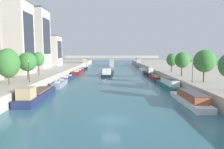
{
  "coord_description": "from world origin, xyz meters",
  "views": [
    {
      "loc": [
        0.15,
        -26.79,
        9.27
      ],
      "look_at": [
        0.0,
        41.99,
        1.57
      ],
      "focal_mm": 32.74,
      "sensor_mm": 36.0,
      "label": 1
    }
  ],
  "objects_px": {
    "moored_boat_right_midway": "(169,83)",
    "barge_midriver": "(108,73)",
    "moored_boat_right_downstream": "(156,78)",
    "tree_right_third": "(205,61)",
    "tree_right_end_of_row": "(172,60)",
    "bridge_far": "(112,60)",
    "tree_left_nearest": "(28,62)",
    "moored_boat_right_lone": "(191,99)",
    "lamppost_left_bank": "(29,70)",
    "tree_left_past_mid": "(39,59)",
    "moored_boat_left_near": "(37,95)",
    "tree_right_distant": "(183,60)",
    "tree_left_distant": "(9,63)",
    "moored_boat_right_second": "(143,70)",
    "moored_boat_left_upstream": "(69,78)",
    "moored_boat_left_second": "(84,69)",
    "moored_boat_left_gap_after": "(79,72)",
    "lamppost_right_bank": "(193,71)",
    "moored_boat_right_near": "(149,73)",
    "moored_boat_left_lone": "(60,84)"
  },
  "relations": [
    {
      "from": "moored_boat_right_lone",
      "to": "tree_left_nearest",
      "type": "bearing_deg",
      "value": 158.04
    },
    {
      "from": "moored_boat_left_near",
      "to": "tree_right_third",
      "type": "distance_m",
      "value": 36.21
    },
    {
      "from": "moored_boat_right_second",
      "to": "tree_left_distant",
      "type": "bearing_deg",
      "value": -124.04
    },
    {
      "from": "moored_boat_right_lone",
      "to": "tree_right_distant",
      "type": "xyz_separation_m",
      "value": [
        5.52,
        21.05,
        5.96
      ]
    },
    {
      "from": "moored_boat_left_gap_after",
      "to": "moored_boat_right_downstream",
      "type": "bearing_deg",
      "value": -32.39
    },
    {
      "from": "moored_boat_right_downstream",
      "to": "moored_boat_right_second",
      "type": "relative_size",
      "value": 0.86
    },
    {
      "from": "barge_midriver",
      "to": "lamppost_right_bank",
      "type": "bearing_deg",
      "value": -61.51
    },
    {
      "from": "moored_boat_right_downstream",
      "to": "tree_right_third",
      "type": "height_order",
      "value": "tree_right_third"
    },
    {
      "from": "bridge_far",
      "to": "lamppost_right_bank",
      "type": "bearing_deg",
      "value": -77.64
    },
    {
      "from": "tree_left_past_mid",
      "to": "bridge_far",
      "type": "height_order",
      "value": "tree_left_past_mid"
    },
    {
      "from": "moored_boat_left_lone",
      "to": "moored_boat_left_upstream",
      "type": "distance_m",
      "value": 13.54
    },
    {
      "from": "moored_boat_left_gap_after",
      "to": "moored_boat_right_lone",
      "type": "distance_m",
      "value": 57.17
    },
    {
      "from": "moored_boat_left_upstream",
      "to": "tree_right_end_of_row",
      "type": "xyz_separation_m",
      "value": [
        34.37,
        -0.78,
        6.14
      ]
    },
    {
      "from": "moored_boat_right_downstream",
      "to": "tree_left_distant",
      "type": "height_order",
      "value": "tree_left_distant"
    },
    {
      "from": "lamppost_right_bank",
      "to": "lamppost_left_bank",
      "type": "bearing_deg",
      "value": 179.72
    },
    {
      "from": "moored_boat_right_near",
      "to": "tree_left_nearest",
      "type": "bearing_deg",
      "value": -139.37
    },
    {
      "from": "moored_boat_right_midway",
      "to": "barge_midriver",
      "type": "bearing_deg",
      "value": 120.03
    },
    {
      "from": "moored_boat_right_near",
      "to": "tree_right_third",
      "type": "height_order",
      "value": "tree_right_third"
    },
    {
      "from": "moored_boat_left_lone",
      "to": "tree_left_distant",
      "type": "relative_size",
      "value": 1.52
    },
    {
      "from": "bridge_far",
      "to": "tree_left_nearest",
      "type": "bearing_deg",
      "value": -104.76
    },
    {
      "from": "moored_boat_right_second",
      "to": "moored_boat_left_upstream",
      "type": "bearing_deg",
      "value": -137.04
    },
    {
      "from": "moored_boat_right_downstream",
      "to": "bridge_far",
      "type": "xyz_separation_m",
      "value": [
        -14.46,
        59.39,
        3.7
      ]
    },
    {
      "from": "moored_boat_right_second",
      "to": "barge_midriver",
      "type": "bearing_deg",
      "value": -138.03
    },
    {
      "from": "bridge_far",
      "to": "moored_boat_left_gap_after",
      "type": "bearing_deg",
      "value": -108.87
    },
    {
      "from": "tree_right_end_of_row",
      "to": "lamppost_left_bank",
      "type": "xyz_separation_m",
      "value": [
        -38.11,
        -22.35,
        -1.51
      ]
    },
    {
      "from": "tree_left_distant",
      "to": "tree_right_distant",
      "type": "bearing_deg",
      "value": 19.61
    },
    {
      "from": "moored_boat_left_near",
      "to": "tree_right_third",
      "type": "bearing_deg",
      "value": 10.14
    },
    {
      "from": "barge_midriver",
      "to": "bridge_far",
      "type": "height_order",
      "value": "bridge_far"
    },
    {
      "from": "moored_boat_right_lone",
      "to": "lamppost_left_bank",
      "type": "relative_size",
      "value": 2.98
    },
    {
      "from": "tree_left_past_mid",
      "to": "tree_right_distant",
      "type": "xyz_separation_m",
      "value": [
        40.58,
        -2.2,
        -0.21
      ]
    },
    {
      "from": "bridge_far",
      "to": "moored_boat_left_upstream",
      "type": "bearing_deg",
      "value": -103.93
    },
    {
      "from": "moored_boat_right_second",
      "to": "lamppost_left_bank",
      "type": "distance_m",
      "value": 60.27
    },
    {
      "from": "moored_boat_right_downstream",
      "to": "tree_left_past_mid",
      "type": "bearing_deg",
      "value": -166.69
    },
    {
      "from": "moored_boat_right_midway",
      "to": "tree_left_nearest",
      "type": "relative_size",
      "value": 2.37
    },
    {
      "from": "tree_right_third",
      "to": "tree_right_end_of_row",
      "type": "relative_size",
      "value": 1.15
    },
    {
      "from": "tree_left_distant",
      "to": "tree_left_nearest",
      "type": "relative_size",
      "value": 1.12
    },
    {
      "from": "moored_boat_right_midway",
      "to": "bridge_far",
      "type": "relative_size",
      "value": 0.27
    },
    {
      "from": "tree_left_nearest",
      "to": "lamppost_right_bank",
      "type": "relative_size",
      "value": 1.4
    },
    {
      "from": "moored_boat_left_upstream",
      "to": "moored_boat_right_lone",
      "type": "relative_size",
      "value": 0.84
    },
    {
      "from": "barge_midriver",
      "to": "moored_boat_left_second",
      "type": "relative_size",
      "value": 1.3
    },
    {
      "from": "moored_boat_left_near",
      "to": "moored_boat_left_second",
      "type": "bearing_deg",
      "value": 89.92
    },
    {
      "from": "moored_boat_left_near",
      "to": "tree_right_distant",
      "type": "bearing_deg",
      "value": 27.52
    },
    {
      "from": "moored_boat_right_lone",
      "to": "lamppost_left_bank",
      "type": "bearing_deg",
      "value": 163.73
    },
    {
      "from": "barge_midriver",
      "to": "moored_boat_right_downstream",
      "type": "xyz_separation_m",
      "value": [
        16.01,
        -13.48,
        -0.23
      ]
    },
    {
      "from": "moored_boat_left_near",
      "to": "moored_boat_right_lone",
      "type": "xyz_separation_m",
      "value": [
        28.59,
        -3.27,
        0.01
      ]
    },
    {
      "from": "moored_boat_right_downstream",
      "to": "tree_right_end_of_row",
      "type": "relative_size",
      "value": 1.85
    },
    {
      "from": "moored_boat_right_near",
      "to": "tree_left_distant",
      "type": "bearing_deg",
      "value": -133.86
    },
    {
      "from": "tree_left_distant",
      "to": "lamppost_right_bank",
      "type": "height_order",
      "value": "tree_left_distant"
    },
    {
      "from": "moored_boat_left_near",
      "to": "moored_boat_right_downstream",
      "type": "distance_m",
      "value": 40.56
    },
    {
      "from": "tree_right_end_of_row",
      "to": "bridge_far",
      "type": "xyz_separation_m",
      "value": [
        -19.87,
        59.25,
        -2.32
      ]
    }
  ]
}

